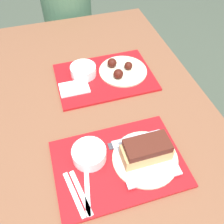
{
  "coord_description": "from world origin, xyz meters",
  "views": [
    {
      "loc": [
        -0.19,
        -0.63,
        1.56
      ],
      "look_at": [
        0.0,
        0.01,
        0.79
      ],
      "focal_mm": 40.0,
      "sensor_mm": 36.0,
      "label": 1
    }
  ],
  "objects_px": {
    "tray_near": "(119,163)",
    "bowl_coleslaw_far": "(83,70)",
    "tray_far": "(105,77)",
    "brisket_sandwich_plate": "(146,153)",
    "bowl_coleslaw_near": "(89,154)",
    "wings_plate_far": "(121,70)",
    "person_seated_across": "(66,2)"
  },
  "relations": [
    {
      "from": "tray_far",
      "to": "brisket_sandwich_plate",
      "type": "relative_size",
      "value": 1.94
    },
    {
      "from": "tray_far",
      "to": "brisket_sandwich_plate",
      "type": "bearing_deg",
      "value": -88.09
    },
    {
      "from": "tray_near",
      "to": "bowl_coleslaw_near",
      "type": "distance_m",
      "value": 0.11
    },
    {
      "from": "bowl_coleslaw_near",
      "to": "person_seated_across",
      "type": "relative_size",
      "value": 0.18
    },
    {
      "from": "wings_plate_far",
      "to": "tray_far",
      "type": "bearing_deg",
      "value": -175.0
    },
    {
      "from": "bowl_coleslaw_near",
      "to": "wings_plate_far",
      "type": "bearing_deg",
      "value": 58.58
    },
    {
      "from": "tray_near",
      "to": "bowl_coleslaw_near",
      "type": "bearing_deg",
      "value": 152.32
    },
    {
      "from": "tray_far",
      "to": "bowl_coleslaw_near",
      "type": "distance_m",
      "value": 0.46
    },
    {
      "from": "tray_far",
      "to": "bowl_coleslaw_near",
      "type": "height_order",
      "value": "bowl_coleslaw_near"
    },
    {
      "from": "bowl_coleslaw_far",
      "to": "person_seated_across",
      "type": "xyz_separation_m",
      "value": [
        0.05,
        0.8,
        -0.03
      ]
    },
    {
      "from": "wings_plate_far",
      "to": "person_seated_across",
      "type": "xyz_separation_m",
      "value": [
        -0.13,
        0.83,
        -0.02
      ]
    },
    {
      "from": "wings_plate_far",
      "to": "person_seated_across",
      "type": "bearing_deg",
      "value": 98.82
    },
    {
      "from": "bowl_coleslaw_near",
      "to": "person_seated_across",
      "type": "xyz_separation_m",
      "value": [
        0.13,
        1.26,
        -0.03
      ]
    },
    {
      "from": "tray_near",
      "to": "wings_plate_far",
      "type": "relative_size",
      "value": 1.96
    },
    {
      "from": "brisket_sandwich_plate",
      "to": "person_seated_across",
      "type": "relative_size",
      "value": 0.34
    },
    {
      "from": "person_seated_across",
      "to": "tray_far",
      "type": "bearing_deg",
      "value": -87.07
    },
    {
      "from": "tray_far",
      "to": "person_seated_across",
      "type": "bearing_deg",
      "value": 92.93
    },
    {
      "from": "bowl_coleslaw_near",
      "to": "bowl_coleslaw_far",
      "type": "distance_m",
      "value": 0.47
    },
    {
      "from": "tray_near",
      "to": "bowl_coleslaw_far",
      "type": "height_order",
      "value": "bowl_coleslaw_far"
    },
    {
      "from": "bowl_coleslaw_near",
      "to": "wings_plate_far",
      "type": "height_order",
      "value": "wings_plate_far"
    },
    {
      "from": "bowl_coleslaw_far",
      "to": "wings_plate_far",
      "type": "height_order",
      "value": "wings_plate_far"
    },
    {
      "from": "bowl_coleslaw_near",
      "to": "tray_near",
      "type": "bearing_deg",
      "value": -27.68
    },
    {
      "from": "bowl_coleslaw_far",
      "to": "wings_plate_far",
      "type": "bearing_deg",
      "value": -10.38
    },
    {
      "from": "bowl_coleslaw_near",
      "to": "wings_plate_far",
      "type": "distance_m",
      "value": 0.5
    },
    {
      "from": "bowl_coleslaw_far",
      "to": "wings_plate_far",
      "type": "xyz_separation_m",
      "value": [
        0.18,
        -0.03,
        -0.01
      ]
    },
    {
      "from": "tray_near",
      "to": "person_seated_across",
      "type": "relative_size",
      "value": 0.66
    },
    {
      "from": "tray_near",
      "to": "bowl_coleslaw_far",
      "type": "xyz_separation_m",
      "value": [
        -0.02,
        0.51,
        0.03
      ]
    },
    {
      "from": "person_seated_across",
      "to": "tray_near",
      "type": "bearing_deg",
      "value": -91.61
    },
    {
      "from": "brisket_sandwich_plate",
      "to": "bowl_coleslaw_far",
      "type": "xyz_separation_m",
      "value": [
        -0.11,
        0.52,
        -0.01
      ]
    },
    {
      "from": "tray_near",
      "to": "brisket_sandwich_plate",
      "type": "xyz_separation_m",
      "value": [
        0.1,
        -0.01,
        0.04
      ]
    },
    {
      "from": "tray_near",
      "to": "brisket_sandwich_plate",
      "type": "relative_size",
      "value": 1.94
    },
    {
      "from": "bowl_coleslaw_far",
      "to": "wings_plate_far",
      "type": "relative_size",
      "value": 0.52
    }
  ]
}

